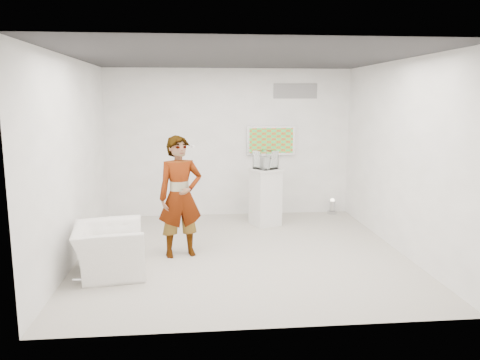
{
  "coord_description": "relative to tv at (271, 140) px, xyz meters",
  "views": [
    {
      "loc": [
        -0.71,
        -7.05,
        2.41
      ],
      "look_at": [
        0.03,
        0.6,
        1.06
      ],
      "focal_mm": 35.0,
      "sensor_mm": 36.0,
      "label": 1
    }
  ],
  "objects": [
    {
      "name": "floor_uplight",
      "position": [
        1.3,
        -0.13,
        -1.39
      ],
      "size": [
        0.26,
        0.26,
        0.31
      ],
      "primitive_type": "cylinder",
      "rotation": [
        0.0,
        0.0,
        0.39
      ],
      "color": "silver",
      "rests_on": "room"
    },
    {
      "name": "room",
      "position": [
        -0.85,
        -2.45,
        -0.05
      ],
      "size": [
        5.01,
        5.01,
        3.0
      ],
      "color": "#AEA9A0",
      "rests_on": "ground"
    },
    {
      "name": "wii_remote",
      "position": [
        -1.59,
        -2.28,
        0.12
      ],
      "size": [
        0.07,
        0.14,
        0.03
      ],
      "primitive_type": "cube",
      "rotation": [
        0.0,
        0.0,
        0.25
      ],
      "color": "silver",
      "rests_on": "person"
    },
    {
      "name": "person",
      "position": [
        -1.79,
        -2.49,
        -0.62
      ],
      "size": [
        0.77,
        0.6,
        1.86
      ],
      "primitive_type": "imported",
      "rotation": [
        0.0,
        0.0,
        0.26
      ],
      "color": "white",
      "rests_on": "room"
    },
    {
      "name": "vitrine",
      "position": [
        -0.23,
        -0.84,
        -0.29
      ],
      "size": [
        0.48,
        0.48,
        0.35
      ],
      "primitive_type": "cube",
      "rotation": [
        0.0,
        0.0,
        0.62
      ],
      "color": "silver",
      "rests_on": "pedestal"
    },
    {
      "name": "logo_decal",
      "position": [
        0.5,
        0.04,
        1.0
      ],
      "size": [
        0.9,
        0.02,
        0.3
      ],
      "primitive_type": "cube",
      "color": "gray",
      "rests_on": "room"
    },
    {
      "name": "armchair",
      "position": [
        -2.76,
        -3.15,
        -1.21
      ],
      "size": [
        1.07,
        1.18,
        0.68
      ],
      "primitive_type": "imported",
      "rotation": [
        0.0,
        0.0,
        1.73
      ],
      "color": "white",
      "rests_on": "room"
    },
    {
      "name": "console",
      "position": [
        -0.23,
        -0.84,
        -0.34
      ],
      "size": [
        0.07,
        0.18,
        0.24
      ],
      "primitive_type": "cube",
      "rotation": [
        0.0,
        0.0,
        0.07
      ],
      "color": "silver",
      "rests_on": "pedestal"
    },
    {
      "name": "pedestal",
      "position": [
        -0.23,
        -0.84,
        -1.01
      ],
      "size": [
        0.68,
        0.68,
        1.09
      ],
      "primitive_type": "cube",
      "rotation": [
        0.0,
        0.0,
        0.36
      ],
      "color": "silver",
      "rests_on": "room"
    },
    {
      "name": "tv",
      "position": [
        0.0,
        0.0,
        0.0
      ],
      "size": [
        1.0,
        0.08,
        0.6
      ],
      "primitive_type": "cube",
      "color": "silver",
      "rests_on": "room"
    }
  ]
}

